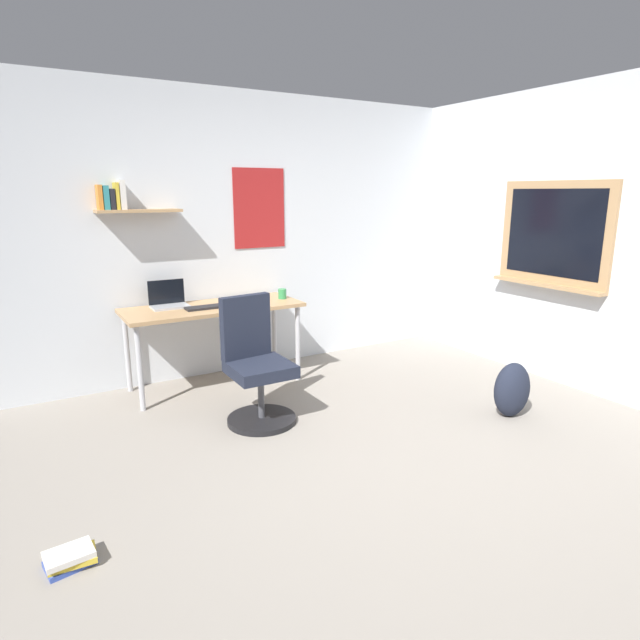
% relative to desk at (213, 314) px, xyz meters
% --- Properties ---
extents(ground_plane, '(5.20, 5.20, 0.00)m').
position_rel_desk_xyz_m(ground_plane, '(0.33, -2.06, -0.66)').
color(ground_plane, gray).
rests_on(ground_plane, ground).
extents(wall_back, '(5.00, 0.30, 2.60)m').
position_rel_desk_xyz_m(wall_back, '(0.32, 0.39, 0.64)').
color(wall_back, silver).
rests_on(wall_back, ground).
extents(wall_right, '(0.22, 5.00, 2.60)m').
position_rel_desk_xyz_m(wall_right, '(2.77, -2.04, 0.64)').
color(wall_right, silver).
rests_on(wall_right, ground).
extents(desk, '(1.53, 0.61, 0.73)m').
position_rel_desk_xyz_m(desk, '(0.00, 0.00, 0.00)').
color(desk, tan).
rests_on(desk, ground).
extents(office_chair, '(0.52, 0.52, 0.95)m').
position_rel_desk_xyz_m(office_chair, '(0.01, -0.87, -0.25)').
color(office_chair, black).
rests_on(office_chair, ground).
extents(laptop, '(0.31, 0.21, 0.23)m').
position_rel_desk_xyz_m(laptop, '(-0.34, 0.15, 0.13)').
color(laptop, '#ADAFB5').
rests_on(laptop, desk).
extents(keyboard, '(0.37, 0.13, 0.02)m').
position_rel_desk_xyz_m(keyboard, '(-0.08, -0.08, 0.08)').
color(keyboard, black).
rests_on(keyboard, desk).
extents(computer_mouse, '(0.10, 0.06, 0.03)m').
position_rel_desk_xyz_m(computer_mouse, '(0.20, -0.08, 0.09)').
color(computer_mouse, '#262628').
rests_on(computer_mouse, desk).
extents(coffee_mug, '(0.08, 0.08, 0.09)m').
position_rel_desk_xyz_m(coffee_mug, '(0.66, -0.03, 0.12)').
color(coffee_mug, '#338C4C').
rests_on(coffee_mug, desk).
extents(backpack, '(0.32, 0.22, 0.43)m').
position_rel_desk_xyz_m(backpack, '(1.74, -1.81, -0.45)').
color(backpack, '#1E2333').
rests_on(backpack, ground).
extents(book_stack_on_floor, '(0.23, 0.19, 0.08)m').
position_rel_desk_xyz_m(book_stack_on_floor, '(-1.41, -1.94, -0.62)').
color(book_stack_on_floor, '#3851B2').
rests_on(book_stack_on_floor, ground).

